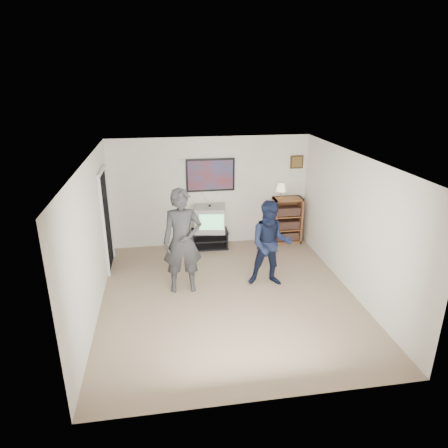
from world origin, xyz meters
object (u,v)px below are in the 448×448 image
object	(u,v)px
media_stand	(210,239)
person_tall	(182,241)
person_short	(271,244)
crt_television	(210,219)
bookshelf	(287,220)

from	to	relation	value
media_stand	person_tall	world-z (taller)	person_tall
media_stand	person_short	distance (m)	2.19
person_tall	person_short	world-z (taller)	person_tall
person_tall	media_stand	bearing A→B (deg)	69.53
person_tall	person_short	xyz separation A→B (m)	(1.62, -0.05, -0.14)
media_stand	person_tall	distance (m)	2.12
person_tall	person_short	distance (m)	1.62
crt_television	bookshelf	world-z (taller)	bookshelf
media_stand	person_short	size ratio (longest dim) A/B	0.51
media_stand	person_tall	size ratio (longest dim) A/B	0.44
bookshelf	person_short	bearing A→B (deg)	-115.70
bookshelf	person_tall	distance (m)	3.20
crt_television	person_tall	xyz separation A→B (m)	(-0.72, -1.84, 0.26)
bookshelf	media_stand	bearing A→B (deg)	-178.44
crt_television	person_tall	size ratio (longest dim) A/B	0.35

